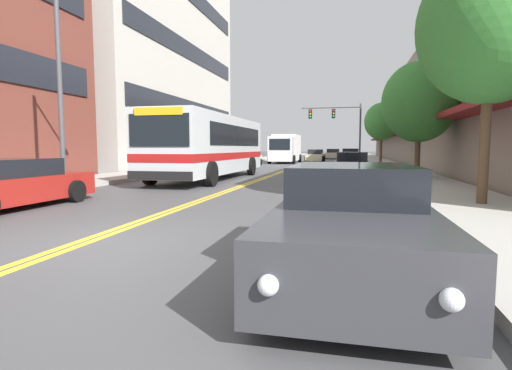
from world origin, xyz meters
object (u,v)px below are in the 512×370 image
(car_beige_moving_second, at_px, (315,156))
(traffic_signal_mast, at_px, (339,121))
(car_red_parked_left_near, at_px, (5,185))
(street_tree_right_far, at_px, (382,122))
(city_bus, at_px, (211,144))
(car_white_parked_left_mid, at_px, (246,159))
(car_dark_grey_parked_right_foreground, at_px, (353,221))
(street_lamp_left_near, at_px, (69,64))
(car_navy_parked_right_mid, at_px, (351,156))
(car_champagne_moving_lead, at_px, (333,154))
(car_charcoal_parked_right_far, at_px, (350,157))
(street_tree_right_mid, at_px, (419,102))
(box_truck, at_px, (285,148))
(car_black_parked_right_end, at_px, (352,165))
(street_tree_right_near, at_px, (491,26))
(fire_hydrant, at_px, (390,171))

(car_beige_moving_second, bearing_deg, traffic_signal_mast, -47.00)
(car_red_parked_left_near, bearing_deg, street_tree_right_far, 66.04)
(city_bus, height_order, car_white_parked_left_mid, city_bus)
(car_beige_moving_second, bearing_deg, car_white_parked_left_mid, -113.58)
(car_red_parked_left_near, relative_size, car_white_parked_left_mid, 1.13)
(car_dark_grey_parked_right_foreground, distance_m, street_lamp_left_near, 11.93)
(car_navy_parked_right_mid, relative_size, car_champagne_moving_lead, 0.89)
(car_red_parked_left_near, relative_size, car_navy_parked_right_mid, 1.11)
(car_dark_grey_parked_right_foreground, distance_m, car_charcoal_parked_right_far, 34.42)
(street_tree_right_far, bearing_deg, street_lamp_left_near, -118.63)
(car_white_parked_left_mid, xyz_separation_m, traffic_signal_mast, (7.43, 8.45, 3.59))
(street_tree_right_far, bearing_deg, car_navy_parked_right_mid, 99.37)
(traffic_signal_mast, height_order, street_tree_right_mid, traffic_signal_mast)
(street_lamp_left_near, bearing_deg, street_tree_right_far, 61.37)
(car_champagne_moving_lead, relative_size, car_beige_moving_second, 1.06)
(car_white_parked_left_mid, bearing_deg, street_tree_right_mid, -47.36)
(car_charcoal_parked_right_far, height_order, street_lamp_left_near, street_lamp_left_near)
(car_charcoal_parked_right_far, relative_size, street_tree_right_mid, 0.84)
(car_charcoal_parked_right_far, relative_size, car_beige_moving_second, 0.98)
(car_dark_grey_parked_right_foreground, bearing_deg, street_tree_right_far, 85.21)
(car_champagne_moving_lead, distance_m, traffic_signal_mast, 15.85)
(car_red_parked_left_near, bearing_deg, car_navy_parked_right_mid, 77.24)
(city_bus, xyz_separation_m, car_red_parked_left_near, (-1.81, -10.51, -1.13))
(box_truck, xyz_separation_m, street_tree_right_far, (8.72, -7.31, 2.08))
(city_bus, bearing_deg, car_red_parked_left_near, -99.79)
(car_white_parked_left_mid, xyz_separation_m, car_navy_parked_right_mid, (8.66, 13.74, 0.01))
(street_lamp_left_near, relative_size, street_tree_right_far, 1.46)
(car_champagne_moving_lead, bearing_deg, car_black_parked_right_end, -86.15)
(car_black_parked_right_end, distance_m, street_tree_right_mid, 4.54)
(car_charcoal_parked_right_far, xyz_separation_m, car_beige_moving_second, (-3.73, 4.41, -0.04))
(car_navy_parked_right_mid, relative_size, car_black_parked_right_end, 1.00)
(city_bus, xyz_separation_m, car_dark_grey_parked_right_foreground, (6.75, -13.73, -1.10))
(box_truck, height_order, street_tree_right_near, street_tree_right_near)
(city_bus, height_order, fire_hydrant, city_bus)
(car_champagne_moving_lead, xyz_separation_m, box_truck, (-4.12, -16.45, 0.86))
(street_tree_right_near, bearing_deg, car_champagne_moving_lead, 96.80)
(car_charcoal_parked_right_far, xyz_separation_m, street_lamp_left_near, (-9.21, -27.79, 3.64))
(car_beige_moving_second, relative_size, box_truck, 0.68)
(car_charcoal_parked_right_far, bearing_deg, car_champagne_moving_lead, 97.66)
(car_black_parked_right_end, bearing_deg, car_charcoal_parked_right_far, 90.17)
(car_champagne_moving_lead, relative_size, street_lamp_left_near, 0.69)
(car_dark_grey_parked_right_foreground, bearing_deg, car_charcoal_parked_right_far, 89.96)
(street_tree_right_near, bearing_deg, street_tree_right_mid, 90.68)
(car_navy_parked_right_mid, relative_size, car_beige_moving_second, 0.94)
(car_navy_parked_right_mid, xyz_separation_m, fire_hydrant, (1.59, -28.45, -0.09))
(street_tree_right_mid, xyz_separation_m, street_tree_right_far, (-0.74, 12.75, -0.09))
(car_charcoal_parked_right_far, height_order, traffic_signal_mast, traffic_signal_mast)
(car_red_parked_left_near, xyz_separation_m, car_dark_grey_parked_right_foreground, (8.57, -3.23, 0.03))
(box_truck, bearing_deg, street_tree_right_near, -71.90)
(street_lamp_left_near, xyz_separation_m, fire_hydrant, (10.86, 6.30, -3.77))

